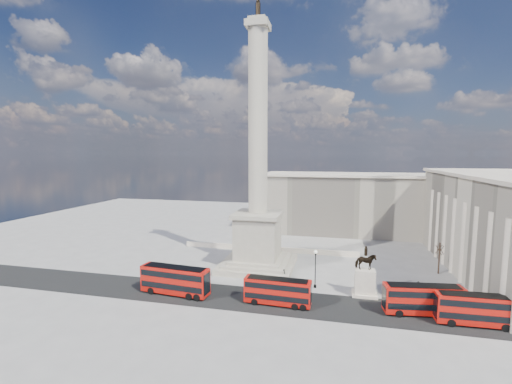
{
  "coord_description": "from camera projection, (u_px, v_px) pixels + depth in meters",
  "views": [
    {
      "loc": [
        14.45,
        -58.64,
        22.11
      ],
      "look_at": [
        0.12,
        2.86,
        15.03
      ],
      "focal_mm": 24.0,
      "sensor_mm": 36.0,
      "label": 1
    }
  ],
  "objects": [
    {
      "name": "nelsons_column",
      "position": [
        258.0,
        202.0,
        65.87
      ],
      "size": [
        14.0,
        14.0,
        49.85
      ],
      "color": "#AAA28E",
      "rests_on": "ground"
    },
    {
      "name": "pedestrian_standing",
      "position": [
        469.0,
        305.0,
        48.55
      ],
      "size": [
        0.96,
        0.89,
        1.59
      ],
      "primitive_type": "imported",
      "rotation": [
        0.0,
        0.0,
        3.62
      ],
      "color": "black",
      "rests_on": "ground"
    },
    {
      "name": "pedestrian_crossing",
      "position": [
        284.0,
        274.0,
        60.56
      ],
      "size": [
        1.01,
        1.07,
        1.78
      ],
      "primitive_type": "imported",
      "rotation": [
        0.0,
        0.0,
        2.29
      ],
      "color": "black",
      "rests_on": "ground"
    },
    {
      "name": "red_bus_d",
      "position": [
        478.0,
        309.0,
        44.01
      ],
      "size": [
        10.22,
        2.65,
        4.12
      ],
      "rotation": [
        0.0,
        0.0,
        0.03
      ],
      "color": "#B81109",
      "rests_on": "ground"
    },
    {
      "name": "victorian_lamp",
      "position": [
        315.0,
        266.0,
        56.33
      ],
      "size": [
        0.55,
        0.55,
        6.36
      ],
      "rotation": [
        0.0,
        0.0,
        -0.01
      ],
      "color": "black",
      "rests_on": "ground"
    },
    {
      "name": "bare_tree_mid",
      "position": [
        440.0,
        248.0,
        62.81
      ],
      "size": [
        1.62,
        1.62,
        6.15
      ],
      "rotation": [
        0.0,
        0.0,
        -0.08
      ],
      "color": "#332319",
      "rests_on": "ground"
    },
    {
      "name": "balustrade_wall",
      "position": [
        269.0,
        249.0,
        77.9
      ],
      "size": [
        40.0,
        0.6,
        1.1
      ],
      "primitive_type": "cube",
      "color": "beige",
      "rests_on": "ground"
    },
    {
      "name": "asphalt_road",
      "position": [
        268.0,
        301.0,
        51.67
      ],
      "size": [
        120.0,
        9.0,
        0.01
      ],
      "primitive_type": "cube",
      "color": "black",
      "rests_on": "ground"
    },
    {
      "name": "bare_tree_far",
      "position": [
        447.0,
        238.0,
        69.56
      ],
      "size": [
        1.59,
        1.59,
        6.49
      ],
      "rotation": [
        0.0,
        0.0,
        -0.37
      ],
      "color": "#332319",
      "rests_on": "ground"
    },
    {
      "name": "red_bus_a",
      "position": [
        175.0,
        280.0,
        53.73
      ],
      "size": [
        11.3,
        3.56,
        4.51
      ],
      "rotation": [
        0.0,
        0.0,
        -0.09
      ],
      "color": "#B81109",
      "rests_on": "ground"
    },
    {
      "name": "ground",
      "position": [
        252.0,
        275.0,
        62.47
      ],
      "size": [
        180.0,
        180.0,
        0.0
      ],
      "primitive_type": "plane",
      "color": "#999691",
      "rests_on": "ground"
    },
    {
      "name": "red_bus_b",
      "position": [
        278.0,
        291.0,
        50.07
      ],
      "size": [
        9.84,
        2.69,
        3.95
      ],
      "rotation": [
        0.0,
        0.0,
        -0.04
      ],
      "color": "#B81109",
      "rests_on": "ground"
    },
    {
      "name": "building_east",
      "position": [
        510.0,
        226.0,
        60.97
      ],
      "size": [
        19.0,
        46.0,
        18.6
      ],
      "color": "beige",
      "rests_on": "ground"
    },
    {
      "name": "red_bus_c",
      "position": [
        424.0,
        299.0,
        46.95
      ],
      "size": [
        10.6,
        3.7,
        4.21
      ],
      "rotation": [
        0.0,
        0.0,
        0.13
      ],
      "color": "#B81109",
      "rests_on": "ground"
    },
    {
      "name": "pedestrian_walking",
      "position": [
        418.0,
        287.0,
        54.6
      ],
      "size": [
        0.69,
        0.47,
        1.86
      ],
      "primitive_type": "imported",
      "rotation": [
        0.0,
        0.0,
        -0.04
      ],
      "color": "black",
      "rests_on": "ground"
    },
    {
      "name": "building_northeast",
      "position": [
        355.0,
        203.0,
        95.75
      ],
      "size": [
        51.0,
        17.0,
        16.6
      ],
      "color": "beige",
      "rests_on": "ground"
    },
    {
      "name": "equestrian_statue",
      "position": [
        365.0,
        279.0,
        53.27
      ],
      "size": [
        3.79,
        2.84,
        7.95
      ],
      "color": "beige",
      "rests_on": "ground"
    }
  ]
}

